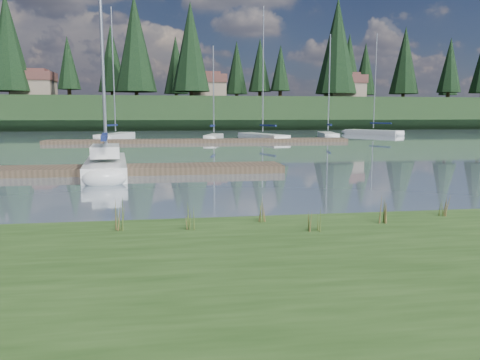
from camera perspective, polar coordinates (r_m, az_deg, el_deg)
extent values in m
plane|color=slate|center=(40.75, -7.63, 4.52)|extent=(200.00, 200.00, 0.00)
cube|color=#2F4F1D|center=(5.22, 0.05, -17.18)|extent=(60.00, 9.00, 0.35)
cube|color=black|center=(83.68, -8.22, 7.95)|extent=(200.00, 20.00, 5.00)
cube|color=silver|center=(20.10, -15.97, 1.44)|extent=(2.25, 6.95, 0.70)
ellipsoid|color=silver|center=(23.50, -15.79, 2.35)|extent=(1.68, 2.01, 0.70)
cylinder|color=silver|center=(20.91, -16.56, 17.49)|extent=(0.14, 0.14, 10.35)
cube|color=#121D4E|center=(18.99, -16.19, 5.10)|extent=(0.52, 3.11, 0.20)
cube|color=silver|center=(19.65, -16.08, 3.43)|extent=(1.34, 2.58, 0.45)
cube|color=#4C3D2C|center=(20.07, -18.00, 1.15)|extent=(16.00, 2.00, 0.30)
cube|color=#4C3D2C|center=(40.83, -4.82, 4.78)|extent=(26.00, 2.20, 0.30)
cube|color=silver|center=(48.12, -14.91, 5.10)|extent=(3.29, 7.76, 0.70)
ellipsoid|color=silver|center=(51.72, -13.58, 5.33)|extent=(2.05, 2.37, 0.70)
cylinder|color=silver|center=(48.26, -15.19, 12.82)|extent=(0.12, 0.12, 11.82)
cube|color=#121D4E|center=(47.10, -15.36, 6.47)|extent=(0.83, 2.98, 0.20)
cube|color=silver|center=(43.95, -3.21, 5.11)|extent=(2.35, 5.10, 0.70)
ellipsoid|color=silver|center=(46.40, -2.72, 5.27)|extent=(1.39, 1.59, 0.70)
cylinder|color=silver|center=(43.95, -3.25, 10.98)|extent=(0.12, 0.12, 7.83)
cube|color=#121D4E|center=(43.23, -3.36, 6.63)|extent=(0.69, 1.97, 0.20)
cube|color=silver|center=(45.45, 2.78, 5.21)|extent=(3.82, 7.75, 0.70)
ellipsoid|color=silver|center=(48.82, 0.68, 5.41)|extent=(2.17, 2.45, 0.70)
cylinder|color=silver|center=(45.59, 2.84, 13.27)|extent=(0.12, 0.12, 11.64)
cube|color=#121D4E|center=(44.50, 3.42, 6.67)|extent=(1.05, 2.94, 0.20)
cube|color=silver|center=(49.44, 10.66, 5.30)|extent=(2.60, 6.41, 0.70)
ellipsoid|color=silver|center=(52.54, 10.18, 5.46)|extent=(1.67, 1.94, 0.70)
cylinder|color=silver|center=(49.50, 10.82, 11.56)|extent=(0.12, 0.12, 9.64)
cube|color=#121D4E|center=(48.56, 10.84, 6.65)|extent=(0.68, 2.48, 0.20)
cube|color=silver|center=(59.31, 15.92, 5.56)|extent=(5.02, 7.39, 0.70)
ellipsoid|color=silver|center=(61.65, 13.16, 5.73)|extent=(2.40, 2.57, 0.70)
cylinder|color=silver|center=(59.40, 16.15, 11.49)|extent=(0.12, 0.12, 11.14)
cube|color=#121D4E|center=(58.66, 16.76, 6.65)|extent=(1.58, 2.72, 0.20)
cone|color=#475B23|center=(8.48, -6.36, -4.45)|extent=(0.03, 0.03, 0.46)
cone|color=brown|center=(8.43, -5.58, -4.84)|extent=(0.03, 0.03, 0.37)
cone|color=#475B23|center=(8.51, -5.96, -4.25)|extent=(0.03, 0.03, 0.50)
cone|color=brown|center=(8.47, -5.39, -4.92)|extent=(0.03, 0.03, 0.32)
cone|color=#475B23|center=(8.41, -6.20, -4.72)|extent=(0.03, 0.03, 0.41)
cone|color=#475B23|center=(8.98, 2.10, -3.62)|extent=(0.03, 0.03, 0.49)
cone|color=brown|center=(8.95, 2.87, -3.99)|extent=(0.03, 0.03, 0.39)
cone|color=#475B23|center=(9.02, 2.44, -3.41)|extent=(0.03, 0.03, 0.53)
cone|color=brown|center=(9.00, 3.01, -4.08)|extent=(0.03, 0.03, 0.34)
cone|color=#475B23|center=(8.92, 2.32, -3.87)|extent=(0.03, 0.03, 0.44)
cone|color=#475B23|center=(9.29, 16.77, -3.31)|extent=(0.03, 0.03, 0.57)
cone|color=brown|center=(9.28, 17.56, -3.71)|extent=(0.03, 0.03, 0.45)
cone|color=#475B23|center=(9.33, 17.03, -3.09)|extent=(0.03, 0.03, 0.62)
cone|color=brown|center=(9.34, 17.61, -3.82)|extent=(0.03, 0.03, 0.40)
cone|color=#475B23|center=(9.23, 17.09, -3.57)|extent=(0.03, 0.03, 0.51)
cone|color=#475B23|center=(8.63, -14.71, -4.08)|extent=(0.03, 0.03, 0.57)
cone|color=brown|center=(8.56, -14.01, -4.54)|extent=(0.03, 0.03, 0.45)
cone|color=#475B23|center=(8.65, -14.30, -3.85)|extent=(0.03, 0.03, 0.62)
cone|color=brown|center=(8.61, -13.78, -4.66)|extent=(0.03, 0.03, 0.40)
cone|color=#475B23|center=(8.56, -14.62, -4.37)|extent=(0.03, 0.03, 0.51)
cone|color=#475B23|center=(8.40, 8.64, -4.77)|extent=(0.03, 0.03, 0.41)
cone|color=brown|center=(8.38, 9.49, -5.11)|extent=(0.03, 0.03, 0.33)
cone|color=#475B23|center=(8.44, 8.97, -4.57)|extent=(0.03, 0.03, 0.45)
cone|color=brown|center=(8.43, 9.60, -5.18)|extent=(0.03, 0.03, 0.29)
cone|color=#475B23|center=(8.34, 8.93, -5.02)|extent=(0.03, 0.03, 0.37)
cone|color=#475B23|center=(10.32, 23.37, -2.76)|extent=(0.03, 0.03, 0.48)
cone|color=brown|center=(10.33, 24.08, -3.06)|extent=(0.03, 0.03, 0.39)
cone|color=#475B23|center=(10.37, 23.57, -2.58)|extent=(0.03, 0.03, 0.53)
cone|color=brown|center=(10.38, 24.09, -3.15)|extent=(0.03, 0.03, 0.34)
cone|color=#475B23|center=(10.27, 23.69, -2.97)|extent=(0.03, 0.03, 0.44)
cube|color=#33281C|center=(9.40, -4.03, -6.38)|extent=(60.00, 0.50, 0.14)
cylinder|color=#382619|center=(82.41, -26.15, 9.60)|extent=(0.60, 0.60, 1.80)
cone|color=black|center=(83.09, -26.48, 14.86)|extent=(6.60, 6.60, 15.00)
cylinder|color=#382619|center=(83.27, -15.27, 10.10)|extent=(0.60, 0.60, 1.80)
cone|color=black|center=(83.72, -15.42, 14.10)|extent=(4.84, 4.84, 11.00)
cylinder|color=#382619|center=(76.84, -5.95, 10.53)|extent=(0.60, 0.60, 1.80)
cone|color=black|center=(77.51, -6.03, 15.86)|extent=(6.16, 6.16, 14.00)
cylinder|color=#382619|center=(82.27, 2.43, 10.40)|extent=(0.60, 0.60, 1.80)
cone|color=black|center=(82.62, 2.45, 13.83)|extent=(3.96, 3.96, 9.00)
cylinder|color=#382619|center=(83.82, 11.60, 10.20)|extent=(0.60, 0.60, 1.80)
cone|color=black|center=(84.55, 11.76, 15.69)|extent=(7.04, 7.04, 16.00)
cylinder|color=#382619|center=(92.24, 19.25, 9.70)|extent=(0.60, 0.60, 1.80)
cone|color=black|center=(92.69, 19.43, 13.59)|extent=(5.28, 5.28, 12.00)
cube|color=gray|center=(83.53, -23.77, 10.05)|extent=(6.00, 5.00, 2.80)
cube|color=brown|center=(83.66, -23.85, 11.48)|extent=(6.30, 5.30, 1.40)
cube|color=brown|center=(83.72, -23.88, 12.03)|extent=(4.20, 3.60, 0.70)
cube|color=gray|center=(82.05, -3.99, 10.74)|extent=(6.00, 5.00, 2.80)
cube|color=brown|center=(82.18, -4.01, 12.20)|extent=(6.30, 5.30, 1.40)
cube|color=brown|center=(82.24, -4.01, 12.76)|extent=(4.20, 3.60, 0.70)
cube|color=gray|center=(85.48, 12.65, 10.46)|extent=(6.00, 5.00, 2.80)
cube|color=brown|center=(85.61, 12.70, 11.86)|extent=(6.30, 5.30, 1.40)
cube|color=brown|center=(85.67, 12.71, 12.39)|extent=(4.20, 3.60, 0.70)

